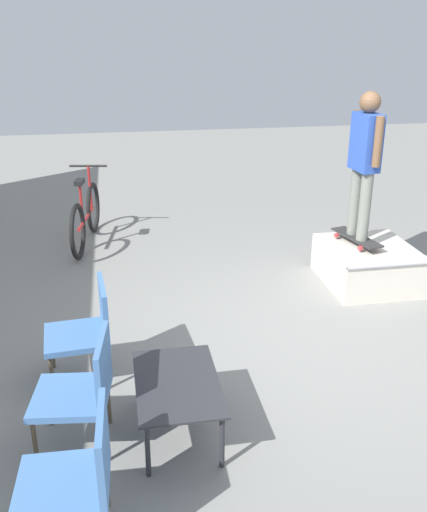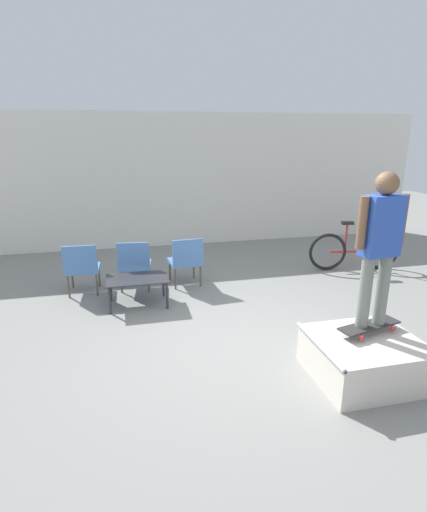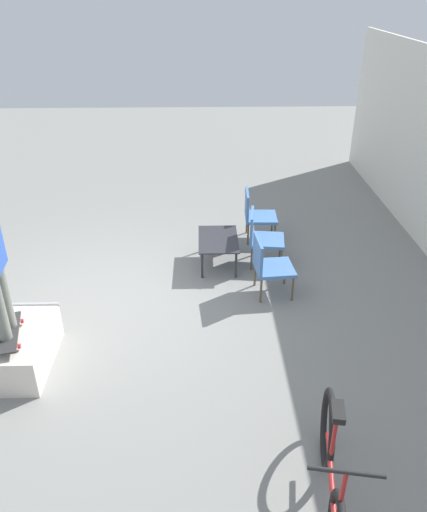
% 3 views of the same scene
% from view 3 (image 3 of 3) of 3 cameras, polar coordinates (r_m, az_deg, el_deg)
% --- Properties ---
extents(ground_plane, '(24.00, 24.00, 0.00)m').
position_cam_3_polar(ground_plane, '(7.01, -12.03, -5.39)').
color(ground_plane, gray).
extents(skate_ramp_box, '(1.12, 0.99, 0.47)m').
position_cam_3_polar(skate_ramp_box, '(6.22, -22.58, -9.74)').
color(skate_ramp_box, silver).
rests_on(skate_ramp_box, ground_plane).
extents(skateboard_on_ramp, '(0.77, 0.37, 0.07)m').
position_cam_3_polar(skateboard_on_ramp, '(5.92, -22.33, -8.09)').
color(skateboard_on_ramp, '#2D2D2D').
rests_on(skateboard_on_ramp, skate_ramp_box).
extents(coffee_table, '(0.93, 0.60, 0.44)m').
position_cam_3_polar(coffee_table, '(7.61, 0.54, 1.67)').
color(coffee_table, '#2D2D33').
rests_on(coffee_table, ground_plane).
extents(patio_chair_left, '(0.54, 0.54, 0.86)m').
position_cam_3_polar(patio_chair_left, '(8.38, 4.85, 4.91)').
color(patio_chair_left, brown).
rests_on(patio_chair_left, ground_plane).
extents(patio_chair_center, '(0.58, 0.58, 0.86)m').
position_cam_3_polar(patio_chair_center, '(7.63, 5.48, 2.35)').
color(patio_chair_center, brown).
rests_on(patio_chair_center, ground_plane).
extents(patio_chair_right, '(0.56, 0.56, 0.86)m').
position_cam_3_polar(patio_chair_right, '(6.88, 6.27, -0.88)').
color(patio_chair_right, brown).
rests_on(patio_chair_right, ground_plane).
extents(bicycle, '(1.76, 0.52, 1.01)m').
position_cam_3_polar(bicycle, '(4.49, 13.37, -23.45)').
color(bicycle, black).
rests_on(bicycle, ground_plane).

